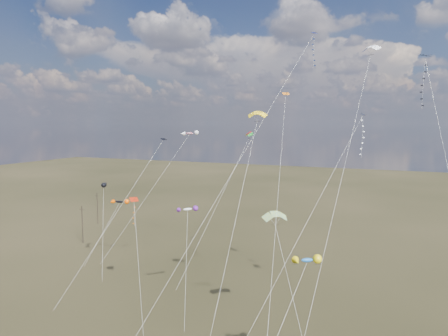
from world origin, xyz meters
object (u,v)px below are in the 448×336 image
at_px(diamond_black_high, 427,96).
at_px(novelty_black_orange, 119,202).
at_px(utility_pole_near, 82,224).
at_px(parafoil_yellow, 257,114).
at_px(utility_pole_far, 97,208).

bearing_deg(diamond_black_high, novelty_black_orange, 167.15).
bearing_deg(utility_pole_near, parafoil_yellow, -19.26).
relative_size(utility_pole_near, diamond_black_high, 0.24).
height_order(utility_pole_far, diamond_black_high, diamond_black_high).
relative_size(utility_pole_near, utility_pole_far, 1.00).
bearing_deg(novelty_black_orange, parafoil_yellow, -18.82).
xyz_separation_m(utility_pole_far, novelty_black_orange, (21.85, -19.10, 6.79)).
bearing_deg(diamond_black_high, utility_pole_near, 165.49).
bearing_deg(utility_pole_near, novelty_black_orange, -20.22).
relative_size(utility_pole_far, diamond_black_high, 0.24).
height_order(utility_pole_near, diamond_black_high, diamond_black_high).
bearing_deg(parafoil_yellow, novelty_black_orange, 161.18).
bearing_deg(utility_pole_far, diamond_black_high, -23.06).
distance_m(utility_pole_far, parafoil_yellow, 63.89).
xyz_separation_m(utility_pole_near, diamond_black_high, (63.43, -16.41, 24.18)).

